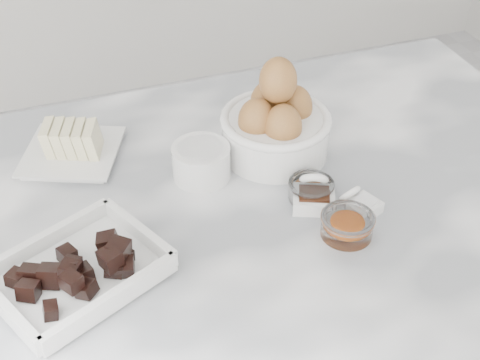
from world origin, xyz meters
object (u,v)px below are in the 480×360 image
(honey_bowl, at_px, (311,190))
(vanilla_spoon, at_px, (314,195))
(butter_plate, at_px, (69,146))
(salt_spoon, at_px, (359,204))
(sugar_ramekin, at_px, (201,161))
(zest_bowl, at_px, (347,224))
(chocolate_dish, at_px, (77,268))
(egg_bowl, at_px, (276,124))

(honey_bowl, height_order, vanilla_spoon, vanilla_spoon)
(butter_plate, distance_m, salt_spoon, 0.47)
(salt_spoon, bearing_deg, sugar_ramekin, 140.70)
(zest_bowl, relative_size, vanilla_spoon, 0.87)
(sugar_ramekin, distance_m, salt_spoon, 0.25)
(chocolate_dish, height_order, zest_bowl, chocolate_dish)
(vanilla_spoon, bearing_deg, butter_plate, 143.85)
(egg_bowl, bearing_deg, sugar_ramekin, -171.06)
(butter_plate, xyz_separation_m, honey_bowl, (0.33, -0.23, -0.01))
(vanilla_spoon, bearing_deg, sugar_ramekin, 139.08)
(egg_bowl, distance_m, salt_spoon, 0.20)
(egg_bowl, distance_m, honey_bowl, 0.13)
(chocolate_dish, bearing_deg, salt_spoon, 0.21)
(egg_bowl, relative_size, honey_bowl, 2.56)
(butter_plate, height_order, egg_bowl, egg_bowl)
(vanilla_spoon, bearing_deg, zest_bowl, -78.34)
(chocolate_dish, relative_size, salt_spoon, 3.58)
(salt_spoon, bearing_deg, egg_bowl, 108.95)
(honey_bowl, bearing_deg, butter_plate, 145.45)
(butter_plate, bearing_deg, honey_bowl, -34.55)
(egg_bowl, xyz_separation_m, zest_bowl, (0.02, -0.22, -0.04))
(salt_spoon, bearing_deg, butter_plate, 144.03)
(honey_bowl, distance_m, vanilla_spoon, 0.01)
(sugar_ramekin, xyz_separation_m, salt_spoon, (0.19, -0.16, -0.02))
(honey_bowl, bearing_deg, egg_bowl, 93.17)
(sugar_ramekin, relative_size, egg_bowl, 0.51)
(vanilla_spoon, bearing_deg, chocolate_dish, -173.53)
(butter_plate, distance_m, egg_bowl, 0.34)
(honey_bowl, relative_size, salt_spoon, 0.96)
(vanilla_spoon, bearing_deg, egg_bowl, 92.44)
(butter_plate, distance_m, zest_bowl, 0.47)
(chocolate_dish, distance_m, salt_spoon, 0.41)
(chocolate_dish, relative_size, egg_bowl, 1.46)
(honey_bowl, height_order, salt_spoon, salt_spoon)
(butter_plate, bearing_deg, sugar_ramekin, -32.22)
(chocolate_dish, distance_m, vanilla_spoon, 0.36)
(salt_spoon, bearing_deg, chocolate_dish, -179.79)
(egg_bowl, bearing_deg, vanilla_spoon, -87.56)
(butter_plate, height_order, salt_spoon, butter_plate)
(zest_bowl, bearing_deg, butter_plate, 137.28)
(egg_bowl, height_order, salt_spoon, egg_bowl)
(sugar_ramekin, distance_m, egg_bowl, 0.14)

